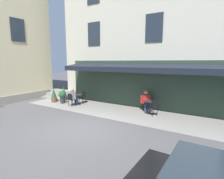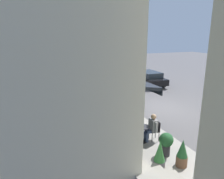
{
  "view_description": "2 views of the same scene",
  "coord_description": "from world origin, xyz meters",
  "px_view_note": "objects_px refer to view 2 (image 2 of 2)",
  "views": [
    {
      "loc": [
        -5.4,
        6.0,
        3.12
      ],
      "look_at": [
        -0.18,
        -2.43,
        1.55
      ],
      "focal_mm": 28.15,
      "sensor_mm": 36.0,
      "label": 1
    },
    {
      "loc": [
        10.83,
        -8.01,
        4.75
      ],
      "look_at": [
        -2.44,
        -2.47,
        0.96
      ],
      "focal_mm": 33.85,
      "sensor_mm": 36.0,
      "label": 2
    }
  ],
  "objects_px": {
    "cafe_table_near_entrance": "(143,132)",
    "seated_companion_in_grey": "(152,127)",
    "cafe_chair_black_corner_right": "(156,129)",
    "seated_patron_in_red": "(90,100)",
    "cafe_chair_black_kerbside": "(97,97)",
    "parked_car_black": "(148,78)",
    "cafe_chair_black_by_window": "(88,103)",
    "cafe_chair_black_near_door": "(131,133)",
    "potted_plant_by_steps": "(159,156)",
    "potted_plant_mid_terrace": "(182,153)",
    "potted_plant_entrance_right": "(166,142)",
    "cafe_table_mid_terrace": "(94,101)"
  },
  "relations": [
    {
      "from": "potted_plant_entrance_right",
      "to": "seated_patron_in_red",
      "type": "bearing_deg",
      "value": -168.52
    },
    {
      "from": "cafe_chair_black_corner_right",
      "to": "seated_companion_in_grey",
      "type": "relative_size",
      "value": 0.71
    },
    {
      "from": "potted_plant_mid_terrace",
      "to": "parked_car_black",
      "type": "height_order",
      "value": "parked_car_black"
    },
    {
      "from": "cafe_table_mid_terrace",
      "to": "potted_plant_by_steps",
      "type": "xyz_separation_m",
      "value": [
        7.15,
        0.11,
        0.07
      ]
    },
    {
      "from": "seated_patron_in_red",
      "to": "potted_plant_entrance_right",
      "type": "xyz_separation_m",
      "value": [
        6.18,
        1.25,
        -0.13
      ]
    },
    {
      "from": "cafe_chair_black_kerbside",
      "to": "potted_plant_entrance_right",
      "type": "height_order",
      "value": "potted_plant_entrance_right"
    },
    {
      "from": "seated_patron_in_red",
      "to": "parked_car_black",
      "type": "bearing_deg",
      "value": 122.44
    },
    {
      "from": "cafe_table_near_entrance",
      "to": "cafe_chair_black_near_door",
      "type": "distance_m",
      "value": 0.63
    },
    {
      "from": "cafe_table_mid_terrace",
      "to": "potted_plant_by_steps",
      "type": "relative_size",
      "value": 0.65
    },
    {
      "from": "cafe_chair_black_kerbside",
      "to": "seated_patron_in_red",
      "type": "distance_m",
      "value": 1.05
    },
    {
      "from": "cafe_chair_black_kerbside",
      "to": "seated_companion_in_grey",
      "type": "xyz_separation_m",
      "value": [
        5.68,
        0.69,
        0.14
      ]
    },
    {
      "from": "cafe_chair_black_corner_right",
      "to": "potted_plant_mid_terrace",
      "type": "distance_m",
      "value": 2.08
    },
    {
      "from": "cafe_table_near_entrance",
      "to": "potted_plant_by_steps",
      "type": "xyz_separation_m",
      "value": [
        2.03,
        -0.53,
        0.07
      ]
    },
    {
      "from": "seated_patron_in_red",
      "to": "seated_companion_in_grey",
      "type": "distance_m",
      "value": 5.11
    },
    {
      "from": "potted_plant_by_steps",
      "to": "parked_car_black",
      "type": "xyz_separation_m",
      "value": [
        -11.41,
        6.67,
        0.15
      ]
    },
    {
      "from": "cafe_table_near_entrance",
      "to": "seated_companion_in_grey",
      "type": "xyz_separation_m",
      "value": [
        0.05,
        0.41,
        0.2
      ]
    },
    {
      "from": "seated_companion_in_grey",
      "to": "cafe_chair_black_by_window",
      "type": "bearing_deg",
      "value": -161.95
    },
    {
      "from": "cafe_table_near_entrance",
      "to": "seated_companion_in_grey",
      "type": "relative_size",
      "value": 0.58
    },
    {
      "from": "cafe_chair_black_kerbside",
      "to": "seated_patron_in_red",
      "type": "xyz_separation_m",
      "value": [
        0.77,
        -0.7,
        0.15
      ]
    },
    {
      "from": "cafe_chair_black_near_door",
      "to": "parked_car_black",
      "type": "bearing_deg",
      "value": 144.32
    },
    {
      "from": "cafe_table_mid_terrace",
      "to": "seated_companion_in_grey",
      "type": "distance_m",
      "value": 5.28
    },
    {
      "from": "cafe_chair_black_corner_right",
      "to": "cafe_chair_black_by_window",
      "type": "distance_m",
      "value": 5.12
    },
    {
      "from": "cafe_chair_black_near_door",
      "to": "potted_plant_entrance_right",
      "type": "bearing_deg",
      "value": 35.55
    },
    {
      "from": "seated_companion_in_grey",
      "to": "cafe_table_near_entrance",
      "type": "bearing_deg",
      "value": -96.57
    },
    {
      "from": "cafe_chair_black_kerbside",
      "to": "seated_patron_in_red",
      "type": "relative_size",
      "value": 0.69
    },
    {
      "from": "cafe_chair_black_near_door",
      "to": "cafe_chair_black_kerbside",
      "type": "height_order",
      "value": "same"
    },
    {
      "from": "seated_companion_in_grey",
      "to": "cafe_table_mid_terrace",
      "type": "bearing_deg",
      "value": -168.4
    },
    {
      "from": "cafe_chair_black_corner_right",
      "to": "parked_car_black",
      "type": "bearing_deg",
      "value": 149.8
    },
    {
      "from": "cafe_chair_black_kerbside",
      "to": "seated_patron_in_red",
      "type": "bearing_deg",
      "value": -42.42
    },
    {
      "from": "seated_patron_in_red",
      "to": "cafe_table_mid_terrace",
      "type": "bearing_deg",
      "value": 128.14
    },
    {
      "from": "cafe_table_mid_terrace",
      "to": "potted_plant_by_steps",
      "type": "bearing_deg",
      "value": 0.91
    },
    {
      "from": "cafe_table_near_entrance",
      "to": "parked_car_black",
      "type": "relative_size",
      "value": 0.17
    },
    {
      "from": "cafe_table_mid_terrace",
      "to": "seated_patron_in_red",
      "type": "relative_size",
      "value": 0.57
    },
    {
      "from": "cafe_chair_black_corner_right",
      "to": "potted_plant_by_steps",
      "type": "xyz_separation_m",
      "value": [
        1.95,
        -1.16,
        0.02
      ]
    },
    {
      "from": "cafe_table_mid_terrace",
      "to": "cafe_chair_black_kerbside",
      "type": "bearing_deg",
      "value": 143.77
    },
    {
      "from": "cafe_chair_black_kerbside",
      "to": "cafe_table_near_entrance",
      "type": "bearing_deg",
      "value": 2.78
    },
    {
      "from": "potted_plant_by_steps",
      "to": "potted_plant_entrance_right",
      "type": "distance_m",
      "value": 1.09
    },
    {
      "from": "cafe_chair_black_near_door",
      "to": "seated_companion_in_grey",
      "type": "xyz_separation_m",
      "value": [
        0.01,
        1.05,
        0.14
      ]
    },
    {
      "from": "potted_plant_entrance_right",
      "to": "cafe_chair_black_corner_right",
      "type": "bearing_deg",
      "value": 164.27
    },
    {
      "from": "cafe_chair_black_near_door",
      "to": "potted_plant_mid_terrace",
      "type": "relative_size",
      "value": 0.85
    },
    {
      "from": "cafe_chair_black_near_door",
      "to": "potted_plant_entrance_right",
      "type": "distance_m",
      "value": 1.57
    },
    {
      "from": "potted_plant_by_steps",
      "to": "cafe_chair_black_near_door",
      "type": "bearing_deg",
      "value": -177.19
    },
    {
      "from": "cafe_chair_black_near_door",
      "to": "seated_patron_in_red",
      "type": "bearing_deg",
      "value": -175.99
    },
    {
      "from": "seated_companion_in_grey",
      "to": "potted_plant_by_steps",
      "type": "xyz_separation_m",
      "value": [
        1.98,
        -0.95,
        -0.13
      ]
    },
    {
      "from": "seated_companion_in_grey",
      "to": "parked_car_black",
      "type": "xyz_separation_m",
      "value": [
        -9.43,
        5.72,
        0.02
      ]
    },
    {
      "from": "potted_plant_mid_terrace",
      "to": "potted_plant_entrance_right",
      "type": "height_order",
      "value": "potted_plant_mid_terrace"
    },
    {
      "from": "cafe_table_mid_terrace",
      "to": "cafe_chair_black_by_window",
      "type": "relative_size",
      "value": 0.82
    },
    {
      "from": "cafe_chair_black_kerbside",
      "to": "parked_car_black",
      "type": "relative_size",
      "value": 0.21
    },
    {
      "from": "cafe_chair_black_corner_right",
      "to": "seated_patron_in_red",
      "type": "relative_size",
      "value": 0.69
    },
    {
      "from": "cafe_chair_black_kerbside",
      "to": "potted_plant_mid_terrace",
      "type": "distance_m",
      "value": 7.8
    }
  ]
}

